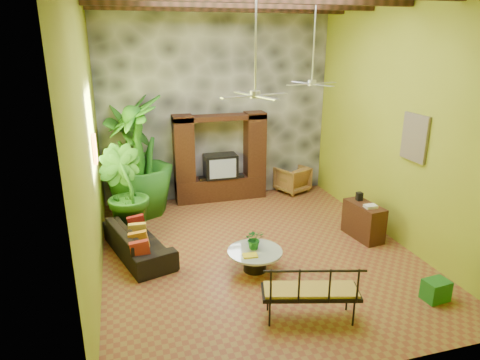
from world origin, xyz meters
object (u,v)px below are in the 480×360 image
object	(u,v)px
coffee_table	(255,258)
ceiling_fan_front	(255,82)
tall_plant_a	(129,157)
side_console	(364,221)
green_bin	(436,290)
ceiling_fan_back	(312,73)
tall_plant_c	(138,156)
wicker_armchair	(292,179)
iron_bench	(313,290)
entertainment_center	(220,164)
sofa	(138,241)
tall_plant_b	(124,192)

from	to	relation	value
coffee_table	ceiling_fan_front	bearing A→B (deg)	77.70
tall_plant_a	side_console	distance (m)	5.74
tall_plant_a	green_bin	distance (m)	7.32
ceiling_fan_back	tall_plant_c	distance (m)	4.46
wicker_armchair	coffee_table	size ratio (longest dim) A/B	0.79
tall_plant_c	iron_bench	distance (m)	5.63
entertainment_center	ceiling_fan_front	bearing A→B (deg)	-93.24
sofa	iron_bench	size ratio (longest dim) A/B	1.34
ceiling_fan_front	green_bin	world-z (taller)	ceiling_fan_front
ceiling_fan_back	sofa	bearing A→B (deg)	-169.90
ceiling_fan_back	tall_plant_b	size ratio (longest dim) A/B	0.94
ceiling_fan_front	tall_plant_a	distance (m)	4.62
coffee_table	green_bin	size ratio (longest dim) A/B	2.52
ceiling_fan_front	tall_plant_a	bearing A→B (deg)	120.60
entertainment_center	tall_plant_b	size ratio (longest dim) A/B	1.21
tall_plant_c	sofa	bearing A→B (deg)	-95.11
tall_plant_b	iron_bench	distance (m)	4.70
iron_bench	tall_plant_b	bearing A→B (deg)	138.92
green_bin	sofa	bearing A→B (deg)	147.57
ceiling_fan_front	wicker_armchair	xyz separation A→B (m)	(2.27, 3.55, -3.04)
tall_plant_b	coffee_table	xyz separation A→B (m)	(2.23, -2.22, -0.73)
iron_bench	ceiling_fan_front	bearing A→B (deg)	113.86
tall_plant_a	tall_plant_c	xyz separation A→B (m)	(0.20, -0.42, 0.13)
entertainment_center	tall_plant_c	size ratio (longest dim) A/B	0.83
ceiling_fan_back	tall_plant_a	size ratio (longest dim) A/B	0.71
tall_plant_a	sofa	bearing A→B (deg)	-90.01
entertainment_center	ceiling_fan_front	size ratio (longest dim) A/B	1.29
entertainment_center	tall_plant_a	distance (m)	2.33
wicker_armchair	coffee_table	world-z (taller)	wicker_armchair
ceiling_fan_back	ceiling_fan_front	bearing A→B (deg)	-138.37
entertainment_center	coffee_table	distance (m)	3.91
sofa	tall_plant_a	bearing A→B (deg)	-16.70
tall_plant_b	side_console	distance (m)	5.17
coffee_table	sofa	bearing A→B (deg)	149.43
tall_plant_a	tall_plant_b	size ratio (longest dim) A/B	1.33
tall_plant_b	ceiling_fan_front	bearing A→B (deg)	-39.90
tall_plant_a	tall_plant_b	bearing A→B (deg)	-96.91
wicker_armchair	iron_bench	distance (m)	5.87
tall_plant_b	sofa	bearing A→B (deg)	-79.02
ceiling_fan_front	iron_bench	world-z (taller)	ceiling_fan_front
tall_plant_b	green_bin	size ratio (longest dim) A/B	4.93
sofa	tall_plant_a	size ratio (longest dim) A/B	0.79
tall_plant_b	tall_plant_c	size ratio (longest dim) A/B	0.69
coffee_table	side_console	bearing A→B (deg)	14.42
wicker_armchair	tall_plant_b	size ratio (longest dim) A/B	0.40
sofa	ceiling_fan_back	bearing A→B (deg)	-96.59
side_console	tall_plant_c	bearing A→B (deg)	141.12
ceiling_fan_back	coffee_table	size ratio (longest dim) A/B	1.83
tall_plant_b	tall_plant_c	world-z (taller)	tall_plant_c
entertainment_center	side_console	size ratio (longest dim) A/B	2.51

